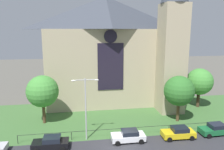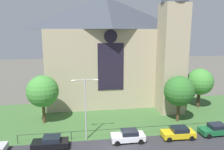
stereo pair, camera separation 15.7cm
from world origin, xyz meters
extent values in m
plane|color=#56544C|center=(0.00, 10.00, 0.00)|extent=(160.00, 160.00, 0.00)
cube|color=#3D6633|center=(0.00, 8.00, 0.00)|extent=(120.00, 20.00, 0.01)
cube|color=tan|center=(0.76, 18.61, 7.00)|extent=(22.00, 12.00, 14.00)
pyramid|color=#383D47|center=(0.76, 18.61, 17.00)|extent=(22.00, 12.00, 6.00)
cube|color=black|center=(0.76, 12.56, 7.70)|extent=(4.40, 0.16, 8.00)
cylinder|color=black|center=(0.76, 12.56, 12.80)|extent=(2.20, 0.15, 2.20)
cube|color=tan|center=(10.76, 10.61, 9.00)|extent=(4.00, 4.00, 18.00)
cylinder|color=black|center=(0.76, 2.50, 1.10)|extent=(26.10, 0.05, 0.05)
cylinder|color=black|center=(-12.29, 2.50, 0.55)|extent=(0.07, 0.07, 1.10)
cylinder|color=black|center=(-5.76, 2.50, 0.55)|extent=(0.06, 0.07, 1.10)
cylinder|color=black|center=(0.76, 2.50, 0.55)|extent=(0.06, 0.07, 1.10)
cylinder|color=black|center=(7.29, 2.50, 0.55)|extent=(0.06, 0.07, 1.10)
cylinder|color=black|center=(13.82, 2.50, 0.55)|extent=(0.07, 0.07, 1.10)
cylinder|color=#4C3823|center=(10.28, 6.22, 1.54)|extent=(0.47, 0.47, 3.08)
sphere|color=#2D6B28|center=(10.28, 6.22, 4.80)|extent=(4.58, 4.58, 4.58)
cylinder|color=#4C3823|center=(-9.96, 8.57, 1.60)|extent=(0.46, 0.46, 3.19)
sphere|color=#428C38|center=(-9.96, 8.57, 4.96)|extent=(4.71, 4.71, 4.71)
cylinder|color=#423021|center=(16.81, 11.73, 1.48)|extent=(0.56, 0.56, 2.96)
sphere|color=#428C38|center=(16.81, 11.73, 4.75)|extent=(4.76, 4.76, 4.76)
cylinder|color=#B2B2B7|center=(-3.88, 2.40, 4.01)|extent=(0.16, 0.16, 8.02)
cylinder|color=#B2B2B7|center=(-4.58, 2.40, 7.82)|extent=(1.40, 0.10, 0.10)
cylinder|color=#B2B2B7|center=(-3.18, 2.40, 7.82)|extent=(1.40, 0.10, 0.10)
ellipsoid|color=white|center=(-5.28, 2.40, 7.77)|extent=(0.57, 0.26, 0.20)
ellipsoid|color=white|center=(-2.48, 2.40, 7.77)|extent=(0.57, 0.26, 0.20)
cylinder|color=black|center=(-13.63, 1.49, 0.32)|extent=(0.65, 0.24, 0.64)
cube|color=black|center=(-8.16, 0.71, 0.61)|extent=(4.24, 1.90, 0.70)
cube|color=black|center=(-7.96, 0.71, 1.23)|extent=(2.04, 1.65, 0.55)
cylinder|color=black|center=(-9.61, 1.64, 0.32)|extent=(0.64, 0.23, 0.64)
cylinder|color=black|center=(-6.71, -0.22, 0.32)|extent=(0.64, 0.23, 0.64)
cylinder|color=black|center=(-6.67, 1.58, 0.32)|extent=(0.64, 0.23, 0.64)
cube|color=silver|center=(1.26, 1.01, 0.61)|extent=(4.21, 1.83, 0.70)
cube|color=black|center=(1.46, 1.01, 1.23)|extent=(2.01, 1.62, 0.55)
cylinder|color=black|center=(-0.22, 0.13, 0.32)|extent=(0.64, 0.23, 0.64)
cylinder|color=black|center=(-0.20, 1.93, 0.32)|extent=(0.64, 0.23, 0.64)
cylinder|color=black|center=(2.72, 0.10, 0.32)|extent=(0.64, 0.23, 0.64)
cylinder|color=black|center=(2.74, 1.90, 0.32)|extent=(0.64, 0.23, 0.64)
cube|color=gold|center=(7.87, 0.91, 0.61)|extent=(4.25, 1.92, 0.70)
cube|color=black|center=(8.07, 0.91, 1.23)|extent=(2.05, 1.66, 0.55)
cylinder|color=black|center=(6.37, 0.05, 0.32)|extent=(0.65, 0.24, 0.64)
cylinder|color=black|center=(6.42, 1.85, 0.32)|extent=(0.65, 0.24, 0.64)
cylinder|color=black|center=(9.31, -0.03, 0.32)|extent=(0.65, 0.24, 0.64)
cylinder|color=black|center=(9.36, 1.77, 0.32)|extent=(0.65, 0.24, 0.64)
cube|color=#196033|center=(13.23, 1.10, 0.61)|extent=(4.25, 1.92, 0.70)
cube|color=black|center=(13.43, 1.10, 1.23)|extent=(2.04, 1.65, 0.55)
cylinder|color=black|center=(11.79, 0.15, 0.32)|extent=(0.65, 0.24, 0.64)
cylinder|color=black|center=(11.74, 1.95, 0.32)|extent=(0.65, 0.24, 0.64)
cylinder|color=black|center=(14.68, 2.04, 0.32)|extent=(0.65, 0.24, 0.64)
camera|label=1|loc=(-4.66, -23.91, 13.62)|focal=35.30mm
camera|label=2|loc=(-4.50, -23.93, 13.62)|focal=35.30mm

